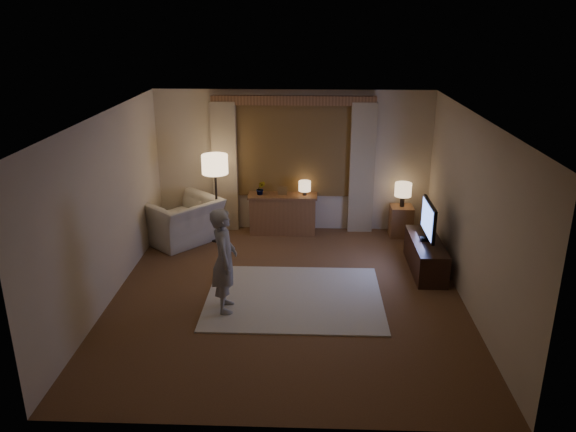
{
  "coord_description": "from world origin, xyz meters",
  "views": [
    {
      "loc": [
        0.29,
        -7.24,
        3.84
      ],
      "look_at": [
        -0.01,
        0.6,
        1.01
      ],
      "focal_mm": 35.0,
      "sensor_mm": 36.0,
      "label": 1
    }
  ],
  "objects_px": {
    "sideboard": "(283,215)",
    "side_table": "(401,221)",
    "person": "(224,260)",
    "armchair": "(183,221)",
    "tv_stand": "(426,255)"
  },
  "relations": [
    {
      "from": "tv_stand",
      "to": "armchair",
      "type": "bearing_deg",
      "value": 165.83
    },
    {
      "from": "side_table",
      "to": "tv_stand",
      "type": "bearing_deg",
      "value": -83.54
    },
    {
      "from": "side_table",
      "to": "person",
      "type": "bearing_deg",
      "value": -134.12
    },
    {
      "from": "armchair",
      "to": "person",
      "type": "height_order",
      "value": "person"
    },
    {
      "from": "person",
      "to": "armchair",
      "type": "bearing_deg",
      "value": 18.19
    },
    {
      "from": "tv_stand",
      "to": "side_table",
      "type": "bearing_deg",
      "value": 96.46
    },
    {
      "from": "sideboard",
      "to": "side_table",
      "type": "relative_size",
      "value": 2.14
    },
    {
      "from": "side_table",
      "to": "person",
      "type": "height_order",
      "value": "person"
    },
    {
      "from": "armchair",
      "to": "side_table",
      "type": "relative_size",
      "value": 2.15
    },
    {
      "from": "sideboard",
      "to": "side_table",
      "type": "bearing_deg",
      "value": -1.32
    },
    {
      "from": "sideboard",
      "to": "tv_stand",
      "type": "bearing_deg",
      "value": -33.32
    },
    {
      "from": "side_table",
      "to": "tv_stand",
      "type": "xyz_separation_m",
      "value": [
        0.17,
        -1.49,
        -0.03
      ]
    },
    {
      "from": "sideboard",
      "to": "tv_stand",
      "type": "xyz_separation_m",
      "value": [
        2.33,
        -1.54,
        -0.1
      ]
    },
    {
      "from": "sideboard",
      "to": "side_table",
      "type": "distance_m",
      "value": 2.17
    },
    {
      "from": "armchair",
      "to": "tv_stand",
      "type": "height_order",
      "value": "armchair"
    }
  ]
}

